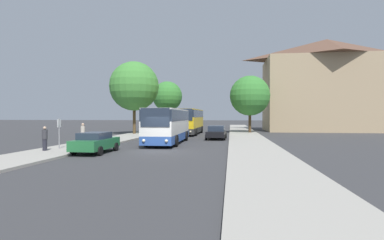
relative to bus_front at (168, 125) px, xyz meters
The scene contains 14 objects.
ground_plane 6.56m from the bus_front, 84.40° to the right, with size 300.00×300.00×0.00m, color #38383A.
sidewalk_left 9.12m from the bus_front, 135.34° to the right, with size 4.00×120.00×0.15m, color #A39E93.
sidewalk_right 10.02m from the bus_front, 39.62° to the right, with size 4.00×120.00×0.15m, color #A39E93.
building_right_background 33.89m from the bus_front, 49.37° to the left, with size 19.91×10.90×15.40m.
bus_front is the anchor object (origin of this frame).
bus_middle 13.94m from the bus_front, 89.36° to the left, with size 2.90×11.60×3.46m.
parked_car_left_curb 8.58m from the bus_front, 113.83° to the right, with size 2.02×4.34×1.44m.
parked_car_right_near 7.04m from the bus_front, 52.60° to the left, with size 2.23×4.62×1.47m.
bus_stop_sign 9.56m from the bus_front, 135.23° to the right, with size 0.08×0.45×2.23m.
pedestrian_waiting_near 7.59m from the bus_front, 160.87° to the right, with size 0.36×0.36×1.78m.
pedestrian_waiting_far 10.74m from the bus_front, 130.97° to the right, with size 0.36×0.36×1.69m.
tree_left_near 25.38m from the bus_front, 102.28° to the left, with size 5.26×5.26×8.50m.
tree_left_far 14.89m from the bus_front, 121.07° to the left, with size 6.68×6.68×9.80m.
tree_right_near 19.39m from the bus_front, 63.24° to the left, with size 5.83×5.83×8.27m.
Camera 1 is at (5.19, -21.05, 2.58)m, focal length 28.00 mm.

